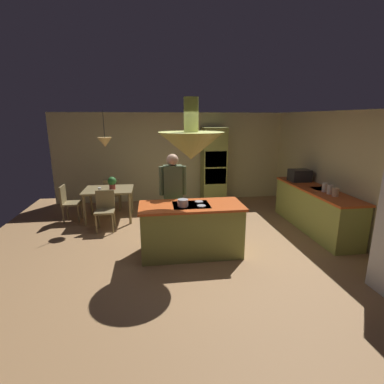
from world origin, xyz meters
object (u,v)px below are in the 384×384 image
Objects in this scene: kitchen_island at (191,229)px; chair_at_corner at (68,201)px; chair_by_back_wall at (113,192)px; cooking_pot_on_cooktop at (183,203)px; canister_sugar at (330,189)px; dining_table at (109,193)px; chair_facing_island at (105,207)px; person_at_island at (173,191)px; canister_flour at (336,192)px; microwave_on_counter at (300,175)px; cup_on_table at (100,190)px; canister_tea at (325,187)px; potted_plant_on_table at (112,182)px; oven_tower at (214,166)px.

kitchen_island reaches higher than chair_at_corner.
chair_by_back_wall is 1.16m from chair_at_corner.
cooking_pot_on_cooktop is (2.49, -2.23, 0.50)m from chair_at_corner.
canister_sugar reaches higher than kitchen_island.
dining_table is 0.68m from chair_facing_island.
canister_sugar is at bearing -6.26° from person_at_island.
canister_flour is (3.10, -0.52, 0.00)m from person_at_island.
canister_flour is (5.49, -1.94, 0.50)m from chair_at_corner.
microwave_on_counter reaches higher than chair_by_back_wall.
canister_sugar is (3.10, -0.34, 0.02)m from person_at_island.
canister_tea reaches higher than cup_on_table.
canister_tea is at bearing -11.39° from chair_facing_island.
microwave_on_counter reaches higher than canister_flour.
person_at_island is at bearing 177.04° from canister_tea.
chair_at_corner is 1.13m from potted_plant_on_table.
dining_table is at bearing 158.81° from canister_sugar.
kitchen_island is at bearing -51.01° from dining_table.
potted_plant_on_table reaches higher than dining_table.
chair_facing_island is 4.58m from microwave_on_counter.
oven_tower reaches higher than canister_tea.
dining_table is at bearing 90.00° from chair_facing_island.
cooking_pot_on_cooktop is at bearing -45.46° from chair_facing_island.
canister_flour is (4.54, -1.27, 0.50)m from chair_facing_island.
cooking_pot_on_cooktop is at bearing -82.63° from person_at_island.
kitchen_island is 0.85× the size of oven_tower.
chair_by_back_wall is at bearing 153.69° from canister_tea.
canister_tea is at bearing 90.00° from canister_flour.
chair_facing_island is 1.00× the size of chair_by_back_wall.
oven_tower is 11.92× the size of cooking_pot_on_cooktop.
cup_on_table is (-0.16, -0.22, 0.14)m from dining_table.
cup_on_table is 0.55× the size of canister_flour.
chair_at_corner is at bearing 160.52° from canister_flour.
canister_sugar reaches higher than potted_plant_on_table.
cup_on_table is at bearing -155.25° from oven_tower.
chair_at_corner is (-2.38, 1.42, -0.50)m from person_at_island.
kitchen_island is at bearing -151.10° from microwave_on_counter.
cup_on_table is (-0.16, 0.44, 0.30)m from chair_facing_island.
chair_facing_island is 1.89× the size of microwave_on_counter.
person_at_island is at bearing -44.68° from dining_table.
canister_flour is at bearing -90.00° from canister_tea.
chair_at_corner is at bearing 141.56° from kitchen_island.
oven_tower is at bearing 120.94° from canister_sugar.
canister_flour reaches higher than chair_facing_island.
kitchen_island is 9.69× the size of canister_sugar.
oven_tower is at bearing -170.31° from chair_by_back_wall.
canister_sugar reaches higher than chair_at_corner.
chair_at_corner reaches higher than dining_table.
dining_table is at bearing 156.86° from canister_flour.
chair_by_back_wall is 5.09m from canister_tea.
oven_tower is 2.47× the size of chair_facing_island.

